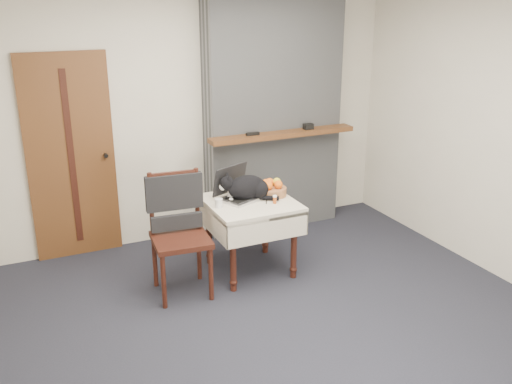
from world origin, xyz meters
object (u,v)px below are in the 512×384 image
Objects in this scene: door at (71,158)px; laptop at (238,190)px; cream_jar at (219,203)px; cat at (248,188)px; pill_bottle at (275,199)px; fruit_basket at (272,189)px; side_table at (250,212)px; chair at (177,216)px.

laptop is at bearing -35.00° from door.
cat is at bearing 14.34° from cream_jar.
laptop is 0.97× the size of cat.
door is at bearing 142.40° from pill_bottle.
door reaches higher than fruit_basket.
cat reaches higher than fruit_basket.
side_table is at bearing -85.68° from laptop.
chair reaches higher than cat.
fruit_basket reaches higher than side_table.
cream_jar is (-0.32, -0.03, 0.15)m from side_table.
laptop is 0.33m from fruit_basket.
fruit_basket reaches higher than pill_bottle.
side_table is 0.71m from chair.
cat is at bearing -35.92° from door.
cream_jar is at bearing 166.31° from pill_bottle.
laptop is 0.30m from cream_jar.
cat is 0.28m from pill_bottle.
door is 1.56m from cream_jar.
chair is (-0.88, 0.11, -0.06)m from pill_bottle.
pill_bottle is (0.18, -0.15, 0.15)m from side_table.
laptop is 6.60× the size of pill_bottle.
cat is at bearing 131.52° from pill_bottle.
chair is at bearing -57.70° from door.
cat is (1.40, -1.02, -0.19)m from door.
side_table is 9.81× the size of cream_jar.
fruit_basket is at bearing 8.78° from cream_jar.
cream_jar is at bearing -45.29° from door.
side_table is 10.30× the size of pill_bottle.
door is at bearing 121.78° from laptop.
chair is at bearing -178.74° from cream_jar.
laptop is (-0.07, 0.13, 0.19)m from side_table.
fruit_basket is 0.25× the size of chair.
chair is at bearing -176.91° from side_table.
door is at bearing 148.65° from fruit_basket.
pill_bottle reaches higher than side_table.
laptop is at bearing 141.59° from cat.
fruit_basket reaches higher than cream_jar.
laptop is 0.47× the size of chair.
laptop reaches higher than cat.
fruit_basket is 0.96m from chair.
laptop is at bearing 32.65° from cream_jar.
chair reaches higher than laptop.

